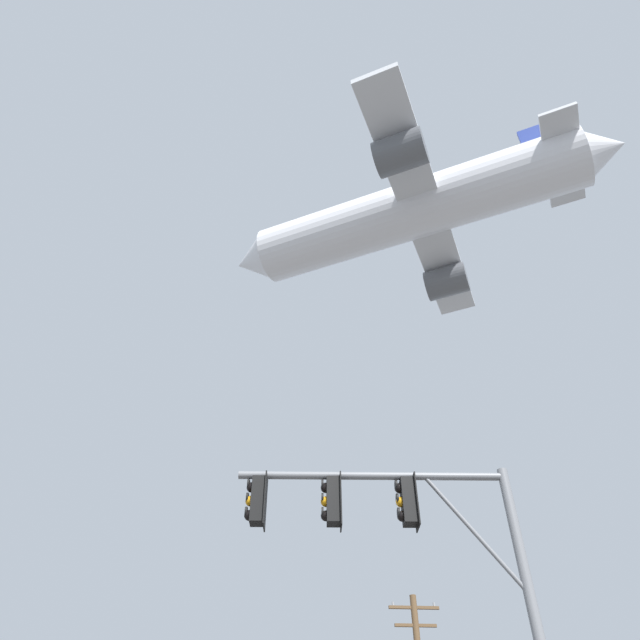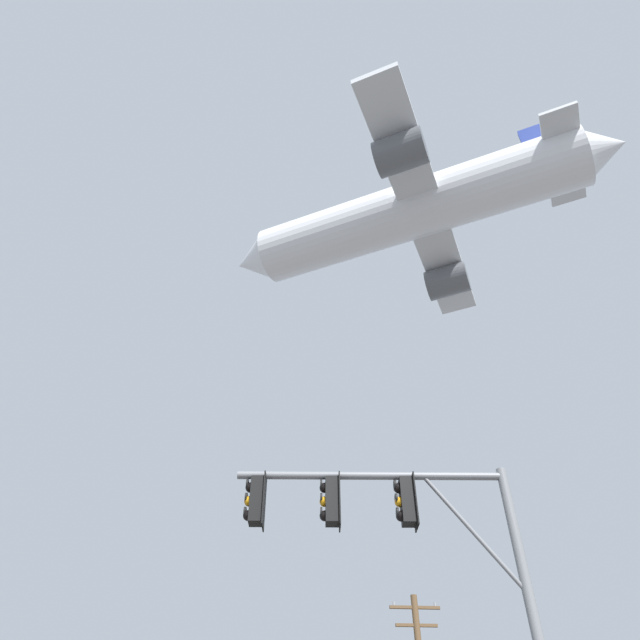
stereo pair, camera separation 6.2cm
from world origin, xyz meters
TOP-DOWN VIEW (x-y plane):
  - signal_pole_near at (2.90, 7.16)m, footprint 5.37×0.61m
  - airplane at (9.27, 23.13)m, footprint 28.04×21.65m

SIDE VIEW (x-z plane):
  - signal_pole_near at x=2.90m, z-range 1.78..8.45m
  - airplane at x=9.27m, z-range 31.33..39.40m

